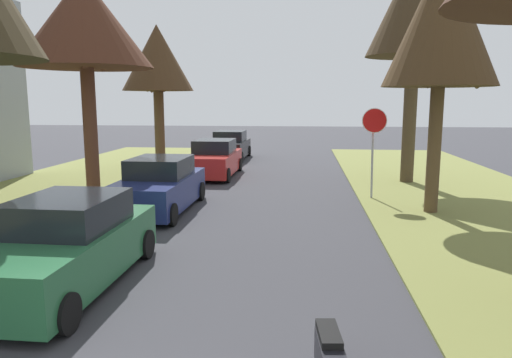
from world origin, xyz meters
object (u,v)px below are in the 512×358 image
(parked_sedan_navy, at_px, (159,187))
(stop_sign_far, at_px, (374,133))
(parked_sedan_black, at_px, (230,146))
(street_tree_right_far, at_px, (415,5))
(street_tree_right_mid_b, at_px, (442,20))
(parked_sedan_green, at_px, (66,246))
(street_tree_left_far, at_px, (157,60))
(parked_sedan_red, at_px, (214,160))
(street_tree_left_mid_b, at_px, (84,23))

(parked_sedan_navy, bearing_deg, stop_sign_far, 19.62)
(parked_sedan_black, bearing_deg, street_tree_right_far, -40.74)
(parked_sedan_navy, height_order, parked_sedan_black, same)
(street_tree_right_mid_b, bearing_deg, parked_sedan_green, -141.02)
(street_tree_left_far, bearing_deg, stop_sign_far, -33.73)
(parked_sedan_green, bearing_deg, parked_sedan_navy, 91.38)
(street_tree_right_mid_b, relative_size, parked_sedan_navy, 1.65)
(street_tree_right_far, xyz_separation_m, parked_sedan_green, (-8.23, -11.66, -6.09))
(street_tree_left_far, distance_m, parked_sedan_red, 5.52)
(street_tree_right_far, height_order, parked_sedan_navy, street_tree_right_far)
(street_tree_right_far, xyz_separation_m, parked_sedan_red, (-7.99, 0.93, -6.09))
(stop_sign_far, bearing_deg, parked_sedan_black, 121.33)
(parked_sedan_navy, distance_m, parked_sedan_red, 6.71)
(parked_sedan_navy, bearing_deg, parked_sedan_red, 86.77)
(street_tree_right_mid_b, xyz_separation_m, street_tree_right_far, (0.40, 5.33, 1.39))
(street_tree_left_mid_b, distance_m, parked_sedan_green, 9.32)
(stop_sign_far, height_order, street_tree_right_far, street_tree_right_far)
(stop_sign_far, bearing_deg, street_tree_left_mid_b, -174.71)
(street_tree_left_far, xyz_separation_m, parked_sedan_navy, (2.52, -8.37, -4.39))
(stop_sign_far, distance_m, street_tree_left_far, 11.27)
(street_tree_left_far, height_order, parked_sedan_navy, street_tree_left_far)
(stop_sign_far, relative_size, parked_sedan_green, 0.67)
(parked_sedan_green, relative_size, parked_sedan_navy, 1.00)
(street_tree_left_far, xyz_separation_m, parked_sedan_red, (2.90, -1.67, -4.39))
(street_tree_left_mid_b, bearing_deg, stop_sign_far, 5.29)
(stop_sign_far, distance_m, street_tree_left_mid_b, 9.91)
(street_tree_right_far, bearing_deg, street_tree_left_mid_b, -158.81)
(street_tree_right_far, height_order, parked_sedan_red, street_tree_right_far)
(street_tree_left_mid_b, relative_size, parked_sedan_green, 1.61)
(parked_sedan_navy, bearing_deg, street_tree_right_mid_b, 3.17)
(street_tree_right_mid_b, bearing_deg, parked_sedan_black, 122.29)
(street_tree_left_far, height_order, parked_sedan_red, street_tree_left_far)
(street_tree_right_far, distance_m, parked_sedan_navy, 11.85)
(street_tree_right_far, bearing_deg, parked_sedan_navy, -145.42)
(street_tree_right_mid_b, height_order, parked_sedan_navy, street_tree_right_mid_b)
(stop_sign_far, relative_size, parked_sedan_navy, 0.67)
(street_tree_right_far, bearing_deg, street_tree_left_far, 166.56)
(street_tree_right_far, distance_m, parked_sedan_green, 15.52)
(parked_sedan_navy, height_order, parked_sedan_red, same)
(street_tree_left_far, height_order, parked_sedan_green, street_tree_left_far)
(parked_sedan_navy, bearing_deg, street_tree_left_far, 106.76)
(stop_sign_far, distance_m, parked_sedan_red, 7.69)
(street_tree_right_far, xyz_separation_m, parked_sedan_navy, (-8.37, -5.77, -6.09))
(street_tree_right_far, relative_size, street_tree_left_far, 1.33)
(stop_sign_far, xyz_separation_m, parked_sedan_black, (-6.43, 10.56, -1.47))
(street_tree_right_mid_b, bearing_deg, parked_sedan_navy, -176.83)
(street_tree_left_far, distance_m, parked_sedan_black, 6.82)
(parked_sedan_black, bearing_deg, parked_sedan_red, -87.44)
(street_tree_left_far, bearing_deg, street_tree_right_mid_b, -37.09)
(street_tree_right_mid_b, height_order, parked_sedan_red, street_tree_right_mid_b)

